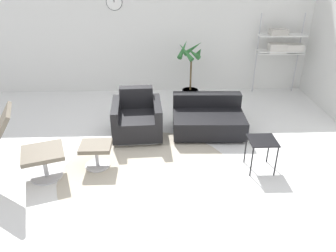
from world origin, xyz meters
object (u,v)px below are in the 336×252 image
potted_plant (190,79)px  shelf_unit (282,45)px  armchair_red (137,120)px  side_table (262,144)px  lounge_chair (9,139)px  couch_low (208,120)px  ottoman (96,151)px

potted_plant → shelf_unit: bearing=10.8°
armchair_red → side_table: bearing=145.4°
armchair_red → side_table: size_ratio=1.81×
lounge_chair → potted_plant: 3.79m
couch_low → lounge_chair: bearing=28.3°
lounge_chair → shelf_unit: bearing=105.6°
armchair_red → shelf_unit: 3.61m
potted_plant → lounge_chair: bearing=-133.3°
couch_low → shelf_unit: bearing=-133.3°
couch_low → side_table: (0.58, -1.19, 0.19)m
armchair_red → potted_plant: 1.81m
lounge_chair → armchair_red: (1.56, 1.29, -0.38)m
armchair_red → potted_plant: (1.04, 1.46, 0.21)m
armchair_red → side_table: (1.80, -1.11, 0.13)m
side_table → potted_plant: bearing=106.5°
armchair_red → couch_low: (1.22, 0.08, -0.06)m
armchair_red → ottoman: bearing=57.0°
couch_low → potted_plant: bearing=-80.5°
ottoman → potted_plant: 2.90m
ottoman → shelf_unit: (3.55, 2.79, 0.83)m
side_table → shelf_unit: (1.20, 2.94, 0.67)m
ottoman → side_table: (2.35, -0.16, 0.16)m
shelf_unit → couch_low: bearing=-135.3°
couch_low → shelf_unit: shelf_unit is taller
ottoman → shelf_unit: bearing=38.1°
armchair_red → side_table: armchair_red is taller
ottoman → potted_plant: potted_plant is taller
lounge_chair → couch_low: (2.78, 1.37, -0.44)m
potted_plant → couch_low: bearing=-82.5°
potted_plant → shelf_unit: size_ratio=0.74×
side_table → lounge_chair: bearing=-176.8°
lounge_chair → ottoman: 1.14m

